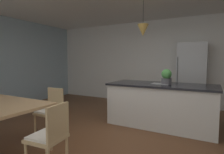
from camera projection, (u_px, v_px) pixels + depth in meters
ground_plane at (120, 143)px, 3.15m from camera, size 10.00×8.40×0.04m
wall_back_kitchen at (165, 62)px, 5.89m from camera, size 10.00×0.12×2.70m
chair_far_right at (51, 110)px, 3.46m from camera, size 0.40×0.40×0.87m
chair_kitchen_end at (50, 135)px, 2.26m from camera, size 0.44×0.44×0.87m
kitchen_island at (161, 104)px, 3.97m from camera, size 2.21×0.98×0.91m
refrigerator at (192, 77)px, 5.17m from camera, size 0.75×0.67×1.89m
pendant_over_island_main at (143, 30)px, 4.04m from camera, size 0.25×0.25×0.77m
potted_plant_on_island at (166, 77)px, 3.87m from camera, size 0.21×0.21×0.32m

